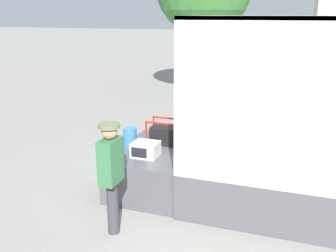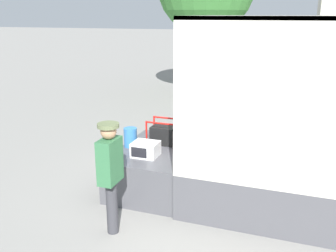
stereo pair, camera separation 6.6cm
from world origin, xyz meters
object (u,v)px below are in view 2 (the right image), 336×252
Objects in this scene: portable_generator at (166,135)px; worker_person at (110,167)px; microwave at (146,149)px; orange_bucket at (130,137)px.

portable_generator is 2.14m from worker_person.
orange_bucket is (-0.50, 0.40, 0.06)m from microwave.
orange_bucket is at bearing -147.70° from portable_generator.
worker_person reaches higher than microwave.
portable_generator reaches higher than orange_bucket.
worker_person is at bearing -90.48° from microwave.
portable_generator is 0.37× the size of worker_person.
microwave is 1.36m from worker_person.
worker_person is (-0.13, -2.13, 0.12)m from portable_generator.
portable_generator is at bearing 81.37° from microwave.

